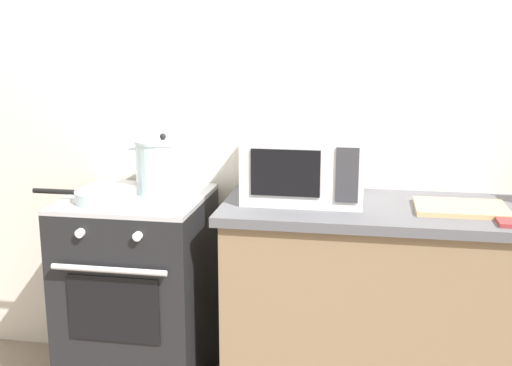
% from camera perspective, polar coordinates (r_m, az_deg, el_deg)
% --- Properties ---
extents(back_wall, '(4.40, 0.10, 2.50)m').
position_cam_1_polar(back_wall, '(2.99, 3.40, 6.14)').
color(back_wall, silver).
rests_on(back_wall, ground_plane).
extents(lower_cabinet_right, '(1.64, 0.56, 0.88)m').
position_cam_1_polar(lower_cabinet_right, '(2.86, 14.59, -11.47)').
color(lower_cabinet_right, '#8C7051').
rests_on(lower_cabinet_right, ground_plane).
extents(countertop_right, '(1.70, 0.60, 0.04)m').
position_cam_1_polar(countertop_right, '(2.71, 15.14, -2.55)').
color(countertop_right, '#59595E').
rests_on(countertop_right, lower_cabinet_right).
extents(stove, '(0.60, 0.64, 0.92)m').
position_cam_1_polar(stove, '(2.99, -10.31, -9.73)').
color(stove, black).
rests_on(stove, ground_plane).
extents(stock_pot, '(0.34, 0.25, 0.27)m').
position_cam_1_polar(stock_pot, '(2.87, -8.21, 1.50)').
color(stock_pot, silver).
rests_on(stock_pot, stove).
extents(frying_pan, '(0.46, 0.26, 0.05)m').
position_cam_1_polar(frying_pan, '(2.78, -13.38, -1.12)').
color(frying_pan, silver).
rests_on(frying_pan, stove).
extents(microwave, '(0.50, 0.37, 0.30)m').
position_cam_1_polar(microwave, '(2.73, 4.37, 1.63)').
color(microwave, white).
rests_on(microwave, countertop_right).
extents(cutting_board, '(0.36, 0.26, 0.02)m').
position_cam_1_polar(cutting_board, '(2.70, 17.79, -2.14)').
color(cutting_board, tan).
rests_on(cutting_board, countertop_right).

